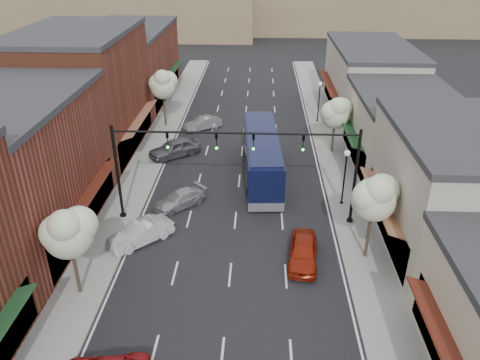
# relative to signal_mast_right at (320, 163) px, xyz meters

# --- Properties ---
(ground) EXTENTS (160.00, 160.00, 0.00)m
(ground) POSITION_rel_signal_mast_right_xyz_m (-5.62, -8.00, -4.62)
(ground) COLOR black
(ground) RESTS_ON ground
(sidewalk_left) EXTENTS (2.80, 73.00, 0.15)m
(sidewalk_left) POSITION_rel_signal_mast_right_xyz_m (-14.02, 10.50, -4.55)
(sidewalk_left) COLOR gray
(sidewalk_left) RESTS_ON ground
(sidewalk_right) EXTENTS (2.80, 73.00, 0.15)m
(sidewalk_right) POSITION_rel_signal_mast_right_xyz_m (2.78, 10.50, -4.55)
(sidewalk_right) COLOR gray
(sidewalk_right) RESTS_ON ground
(curb_left) EXTENTS (0.25, 73.00, 0.17)m
(curb_left) POSITION_rel_signal_mast_right_xyz_m (-12.62, 10.50, -4.55)
(curb_left) COLOR gray
(curb_left) RESTS_ON ground
(curb_right) EXTENTS (0.25, 73.00, 0.17)m
(curb_right) POSITION_rel_signal_mast_right_xyz_m (1.38, 10.50, -4.55)
(curb_right) COLOR gray
(curb_right) RESTS_ON ground
(bldg_left_midnear) EXTENTS (10.14, 14.10, 9.40)m
(bldg_left_midnear) POSITION_rel_signal_mast_right_xyz_m (-19.85, -2.00, 0.03)
(bldg_left_midnear) COLOR brown
(bldg_left_midnear) RESTS_ON ground
(bldg_left_midfar) EXTENTS (10.14, 14.10, 10.90)m
(bldg_left_midfar) POSITION_rel_signal_mast_right_xyz_m (-19.86, 12.00, 0.78)
(bldg_left_midfar) COLOR brown
(bldg_left_midfar) RESTS_ON ground
(bldg_left_far) EXTENTS (10.14, 18.10, 8.40)m
(bldg_left_far) POSITION_rel_signal_mast_right_xyz_m (-19.84, 28.00, -0.46)
(bldg_left_far) COLOR brown
(bldg_left_far) RESTS_ON ground
(bldg_right_midnear) EXTENTS (9.14, 12.10, 7.90)m
(bldg_right_midnear) POSITION_rel_signal_mast_right_xyz_m (8.10, -2.00, -0.72)
(bldg_right_midnear) COLOR #AEA595
(bldg_right_midnear) RESTS_ON ground
(bldg_right_midfar) EXTENTS (9.14, 12.10, 6.40)m
(bldg_right_midfar) POSITION_rel_signal_mast_right_xyz_m (8.08, 10.00, -1.46)
(bldg_right_midfar) COLOR #BAB093
(bldg_right_midfar) RESTS_ON ground
(bldg_right_far) EXTENTS (9.14, 16.10, 7.40)m
(bldg_right_far) POSITION_rel_signal_mast_right_xyz_m (8.09, 24.00, -0.96)
(bldg_right_far) COLOR #AEA595
(bldg_right_far) RESTS_ON ground
(hill_near) EXTENTS (50.00, 20.00, 8.00)m
(hill_near) POSITION_rel_signal_mast_right_xyz_m (-30.62, 70.00, -0.62)
(hill_near) COLOR #7A6647
(hill_near) RESTS_ON ground
(signal_mast_right) EXTENTS (8.22, 0.46, 7.00)m
(signal_mast_right) POSITION_rel_signal_mast_right_xyz_m (0.00, 0.00, 0.00)
(signal_mast_right) COLOR black
(signal_mast_right) RESTS_ON ground
(signal_mast_left) EXTENTS (8.22, 0.46, 7.00)m
(signal_mast_left) POSITION_rel_signal_mast_right_xyz_m (-11.24, 0.00, 0.00)
(signal_mast_left) COLOR black
(signal_mast_left) RESTS_ON ground
(tree_right_near) EXTENTS (2.85, 2.65, 5.95)m
(tree_right_near) POSITION_rel_signal_mast_right_xyz_m (2.73, -4.05, -0.17)
(tree_right_near) COLOR #47382B
(tree_right_near) RESTS_ON ground
(tree_right_far) EXTENTS (2.85, 2.65, 5.43)m
(tree_right_far) POSITION_rel_signal_mast_right_xyz_m (2.73, 11.95, -0.63)
(tree_right_far) COLOR #47382B
(tree_right_far) RESTS_ON ground
(tree_left_near) EXTENTS (2.85, 2.65, 5.69)m
(tree_left_near) POSITION_rel_signal_mast_right_xyz_m (-13.87, -8.05, -0.40)
(tree_left_near) COLOR #47382B
(tree_left_near) RESTS_ON ground
(tree_left_far) EXTENTS (2.85, 2.65, 6.13)m
(tree_left_far) POSITION_rel_signal_mast_right_xyz_m (-13.87, 17.95, -0.02)
(tree_left_far) COLOR #47382B
(tree_left_far) RESTS_ON ground
(lamp_post_near) EXTENTS (0.44, 0.44, 4.44)m
(lamp_post_near) POSITION_rel_signal_mast_right_xyz_m (2.18, 2.50, -1.62)
(lamp_post_near) COLOR black
(lamp_post_near) RESTS_ON ground
(lamp_post_far) EXTENTS (0.44, 0.44, 4.44)m
(lamp_post_far) POSITION_rel_signal_mast_right_xyz_m (2.18, 20.00, -1.62)
(lamp_post_far) COLOR black
(lamp_post_far) RESTS_ON ground
(coach_bus) EXTENTS (3.33, 12.14, 3.67)m
(coach_bus) POSITION_rel_signal_mast_right_xyz_m (-3.81, 6.90, -2.71)
(coach_bus) COLOR black
(coach_bus) RESTS_ON ground
(red_hatchback) EXTENTS (2.22, 4.52, 1.48)m
(red_hatchback) POSITION_rel_signal_mast_right_xyz_m (-1.23, -4.56, -3.88)
(red_hatchback) COLOR maroon
(red_hatchback) RESTS_ON ground
(parked_car_b) EXTENTS (4.20, 4.09, 1.43)m
(parked_car_b) POSITION_rel_signal_mast_right_xyz_m (-11.63, -2.93, -3.91)
(parked_car_b) COLOR silver
(parked_car_b) RESTS_ON ground
(parked_car_c) EXTENTS (4.14, 4.11, 1.20)m
(parked_car_c) POSITION_rel_signal_mast_right_xyz_m (-9.82, 1.71, -4.02)
(parked_car_c) COLOR #9F9FA4
(parked_car_c) RESTS_ON ground
(parked_car_d) EXTENTS (4.98, 4.38, 1.63)m
(parked_car_d) POSITION_rel_signal_mast_right_xyz_m (-11.68, 10.57, -3.81)
(parked_car_d) COLOR #56575D
(parked_car_d) RESTS_ON ground
(parked_car_e) EXTENTS (3.99, 3.36, 1.29)m
(parked_car_e) POSITION_rel_signal_mast_right_xyz_m (-9.93, 17.40, -3.98)
(parked_car_e) COLOR #9D9CA2
(parked_car_e) RESTS_ON ground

